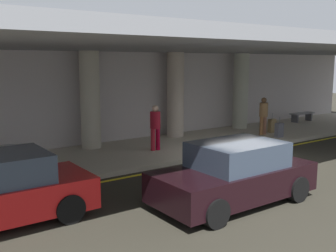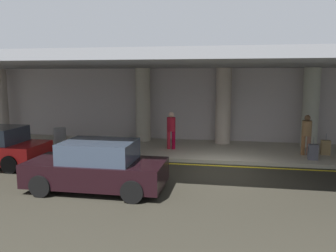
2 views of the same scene
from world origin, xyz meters
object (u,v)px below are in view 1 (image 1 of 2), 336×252
Objects in this scene: support_column_center at (175,95)px; suitcase_upright_secondary at (279,130)px; car_black at (235,174)px; suitcase_upright_primary at (272,126)px; bench_metal at (302,115)px; support_column_left_mid at (90,100)px; person_waiting_for_ride at (264,113)px; trash_bin_steel at (7,160)px; support_column_right_mid at (241,91)px; traveler_with_luggage at (155,125)px.

support_column_center is 4.06× the size of suitcase_upright_secondary.
car_black is 9.55m from suitcase_upright_primary.
suitcase_upright_primary reaches higher than bench_metal.
support_column_left_mid is 7.76m from person_waiting_for_ride.
support_column_center is 7.93m from trash_bin_steel.
support_column_center is 1.00× the size of support_column_right_mid.
car_black is 8.79m from person_waiting_for_ride.
trash_bin_steel is at bearing -150.99° from support_column_left_mid.
support_column_center and support_column_right_mid have the same top height.
suitcase_upright_primary is (0.27, -1.79, -1.51)m from support_column_right_mid.
bench_metal is (10.58, 1.29, -0.61)m from traveler_with_luggage.
support_column_right_mid reaches higher than suitcase_upright_primary.
support_column_right_mid reaches higher than trash_bin_steel.
car_black is (-7.59, -7.21, -1.26)m from support_column_right_mid.
support_column_center is 2.17× the size of traveler_with_luggage.
support_column_left_mid reaches higher than bench_metal.
person_waiting_for_ride is (3.45, -1.97, -0.86)m from support_column_center.
support_column_left_mid is 4.30m from trash_bin_steel.
bench_metal is at bearing 32.54° from car_black.
person_waiting_for_ride is (5.71, -0.18, 0.00)m from traveler_with_luggage.
suitcase_upright_secondary reaches higher than bench_metal.
support_column_left_mid is 1.00× the size of support_column_center.
car_black is 2.44× the size of traveler_with_luggage.
support_column_right_mid is 2.36m from suitcase_upright_primary.
trash_bin_steel is (-11.11, 0.82, 0.11)m from suitcase_upright_secondary.
traveler_with_luggage is at bearing -45.83° from support_column_left_mid.
support_column_left_mid is 8.00m from support_column_right_mid.
suitcase_upright_secondary is (7.14, 4.42, -0.25)m from car_black.
support_column_right_mid reaches higher than traveler_with_luggage.
car_black is at bearing 160.55° from person_waiting_for_ride.
support_column_right_mid is 2.28× the size of bench_metal.
support_column_left_mid is at bearing 180.00° from support_column_right_mid.
support_column_left_mid is at bearing 177.67° from bench_metal.
support_column_left_mid is 4.06× the size of suitcase_upright_secondary.
support_column_center is 8.46m from bench_metal.
suitcase_upright_secondary is at bearing -116.76° from suitcase_upright_primary.
trash_bin_steel is at bearing -169.99° from suitcase_upright_primary.
person_waiting_for_ride is (7.45, -1.97, -0.86)m from support_column_left_mid.
bench_metal is at bearing -2.33° from support_column_left_mid.
person_waiting_for_ride is at bearing -105.50° from support_column_right_mid.
support_column_right_mid is at bearing 0.00° from support_column_left_mid.
support_column_left_mid is at bearing 176.91° from suitcase_upright_primary.
trash_bin_steel is at bearing 163.44° from suitcase_upright_secondary.
person_waiting_for_ride is at bearing 84.36° from suitcase_upright_secondary.
suitcase_upright_secondary is 0.56× the size of bench_metal.
trash_bin_steel is at bearing -165.37° from support_column_center.
support_column_left_mid reaches higher than suitcase_upright_primary.
support_column_left_mid is at bearing 96.38° from car_black.
support_column_right_mid is at bearing 46.66° from car_black.
trash_bin_steel is at bearing 130.26° from car_black.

